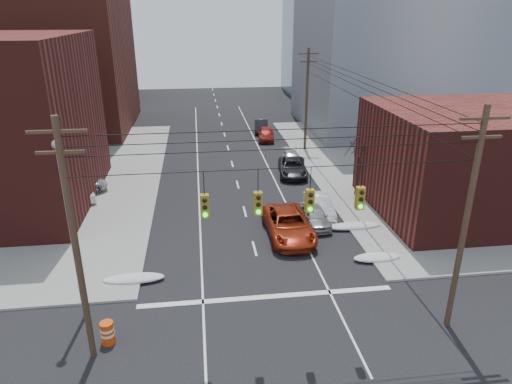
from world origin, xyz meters
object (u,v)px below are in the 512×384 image
object	(u,v)px
parked_car_d	(292,159)
lot_car_d	(44,175)
parked_car_c	(293,167)
parked_car_e	(266,134)
parked_car_f	(261,126)
lot_car_b	(75,185)
parked_car_b	(319,206)
lot_car_c	(2,213)
red_pickup	(288,225)
construction_barrel	(108,332)
lot_car_a	(68,198)
parked_car_a	(315,216)

from	to	relation	value
parked_car_d	lot_car_d	world-z (taller)	lot_car_d
parked_car_c	parked_car_e	xyz separation A→B (m)	(-0.64, 12.77, 0.02)
parked_car_f	lot_car_b	distance (m)	27.00
parked_car_d	lot_car_d	size ratio (longest dim) A/B	1.23
parked_car_b	parked_car_d	bearing A→B (deg)	89.05
parked_car_d	lot_car_c	size ratio (longest dim) A/B	0.88
red_pickup	parked_car_d	bearing A→B (deg)	76.81
construction_barrel	lot_car_b	bearing A→B (deg)	106.73
parked_car_d	lot_car_a	distance (m)	21.38
parked_car_d	parked_car_e	distance (m)	9.83
parked_car_c	parked_car_b	bearing A→B (deg)	-81.55
parked_car_a	parked_car_c	world-z (taller)	parked_car_c
parked_car_c	lot_car_b	world-z (taller)	lot_car_b
parked_car_f	lot_car_b	size ratio (longest dim) A/B	0.90
parked_car_d	lot_car_d	bearing A→B (deg)	-168.48
parked_car_f	lot_car_b	xyz separation A→B (m)	(-18.61, -19.56, 0.10)
parked_car_e	lot_car_d	world-z (taller)	parked_car_e
parked_car_b	lot_car_c	size ratio (longest dim) A/B	0.90
red_pickup	parked_car_c	size ratio (longest dim) A/B	1.16
parked_car_a	lot_car_b	bearing A→B (deg)	153.86
parked_car_b	parked_car_e	xyz separation A→B (m)	(-0.77, 22.02, 0.03)
lot_car_c	parked_car_a	bearing A→B (deg)	-79.29
red_pickup	construction_barrel	xyz separation A→B (m)	(-10.51, -9.64, -0.30)
parked_car_b	parked_car_d	xyz separation A→B (m)	(0.37, 12.26, -0.10)
parked_car_a	parked_car_c	distance (m)	10.96
parked_car_e	parked_car_f	xyz separation A→B (m)	(0.00, 4.09, -0.01)
parked_car_a	parked_car_f	size ratio (longest dim) A/B	0.87
lot_car_c	lot_car_d	bearing A→B (deg)	15.42
parked_car_b	lot_car_a	xyz separation A→B (m)	(-19.28, 3.86, 0.07)
red_pickup	parked_car_e	distance (m)	25.35
red_pickup	lot_car_a	xyz separation A→B (m)	(-16.25, 7.08, -0.07)
parked_car_d	parked_car_e	xyz separation A→B (m)	(-1.14, 9.76, 0.14)
parked_car_d	lot_car_d	distance (m)	23.32
parked_car_c	parked_car_d	bearing A→B (deg)	88.10
parked_car_c	parked_car_a	bearing A→B (deg)	-85.72
lot_car_c	construction_barrel	distance (m)	17.31
lot_car_a	lot_car_d	bearing A→B (deg)	12.86
red_pickup	parked_car_c	world-z (taller)	red_pickup
parked_car_e	parked_car_f	world-z (taller)	parked_car_e
parked_car_e	parked_car_c	bearing A→B (deg)	-79.99
lot_car_a	lot_car_d	distance (m)	6.99
parked_car_a	parked_car_d	world-z (taller)	parked_car_a
parked_car_f	lot_car_a	size ratio (longest dim) A/B	1.17
red_pickup	lot_car_c	size ratio (longest dim) A/B	1.26
parked_car_b	lot_car_a	distance (m)	19.67
parked_car_d	lot_car_a	xyz separation A→B (m)	(-19.66, -8.40, 0.17)
parked_car_a	construction_barrel	bearing A→B (deg)	-141.02
lot_car_b	lot_car_c	bearing A→B (deg)	119.42
parked_car_c	parked_car_d	world-z (taller)	parked_car_c
parked_car_d	construction_barrel	xyz separation A→B (m)	(-13.91, -25.13, -0.06)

